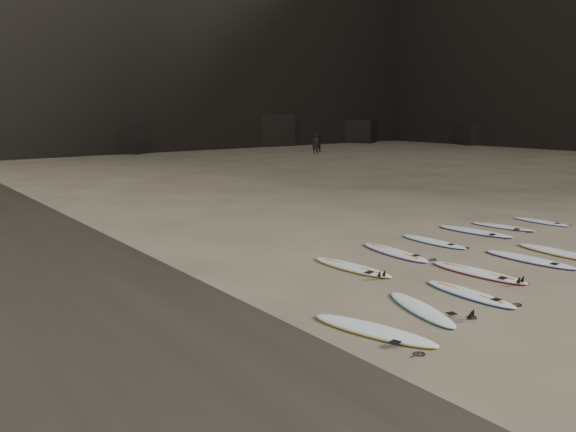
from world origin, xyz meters
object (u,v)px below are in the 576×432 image
surfboard_0 (421,309)px  surfboard_7 (433,241)px  surfboard_1 (469,293)px  surfboard_11 (374,330)px  surfboard_9 (502,226)px  surfboard_5 (352,267)px  surfboard_10 (541,221)px  person_a (316,144)px  person_b (319,144)px  surfboard_4 (560,253)px  surfboard_6 (394,252)px  surfboard_8 (475,231)px  surfboard_2 (478,272)px  surfboard_3 (529,259)px

surfboard_0 → surfboard_7: surfboard_7 is taller
surfboard_0 → surfboard_1: (1.71, -0.03, 0.00)m
surfboard_11 → surfboard_9: bearing=4.5°
surfboard_5 → surfboard_10: (10.18, 0.09, -0.01)m
person_a → surfboard_0: bearing=-86.6°
surfboard_1 → person_b: person_b is taller
surfboard_0 → person_a: bearing=70.4°
surfboard_4 → surfboard_6: surfboard_4 is taller
surfboard_4 → surfboard_8: bearing=84.8°
surfboard_2 → surfboard_5: bearing=129.8°
surfboard_7 → surfboard_9: 3.95m
surfboard_3 → surfboard_7: 3.13m
surfboard_6 → surfboard_8: size_ratio=0.98×
surfboard_3 → surfboard_11: (-7.39, -0.91, -0.00)m
surfboard_11 → surfboard_3: bearing=-8.4°
surfboard_3 → surfboard_6: 3.83m
surfboard_7 → person_a: (20.75, 30.18, 0.92)m
surfboard_1 → surfboard_3: bearing=13.2°
surfboard_8 → person_a: (18.35, 30.10, 0.91)m
surfboard_7 → person_b: size_ratio=1.53×
surfboard_9 → surfboard_10: 2.05m
surfboard_8 → surfboard_3: bearing=-129.1°
surfboard_0 → surfboard_8: bearing=44.6°
surfboard_8 → surfboard_2: bearing=-151.8°
surfboard_5 → surfboard_9: size_ratio=1.13×
surfboard_6 → surfboard_1: bearing=-107.2°
person_b → surfboard_10: bearing=-91.1°
surfboard_6 → surfboard_8: surfboard_8 is taller
surfboard_1 → surfboard_3: 4.07m
surfboard_0 → surfboard_6: (3.25, 3.66, 0.01)m
surfboard_5 → surfboard_6: bearing=4.6°
surfboard_10 → surfboard_4: bearing=-145.0°
surfboard_0 → surfboard_9: same height
surfboard_10 → surfboard_8: bearing=172.2°
surfboard_3 → surfboard_6: (-2.46, 2.94, 0.00)m
surfboard_2 → surfboard_7: surfboard_2 is taller
surfboard_3 → person_b: bearing=55.2°
surfboard_6 → person_a: bearing=58.5°
surfboard_4 → surfboard_6: (-3.90, 3.11, -0.00)m
surfboard_10 → surfboard_11: (-12.96, -3.57, 0.01)m
surfboard_8 → person_b: size_ratio=1.68×
surfboard_2 → surfboard_8: (4.33, 3.03, 0.00)m
surfboard_0 → surfboard_2: size_ratio=0.87×
surfboard_8 → surfboard_0: bearing=-160.0°
surfboard_3 → surfboard_6: same height
surfboard_1 → surfboard_7: surfboard_7 is taller
surfboard_5 → surfboard_11: surfboard_11 is taller
surfboard_3 → person_a: 39.02m
surfboard_3 → surfboard_4: (1.44, -0.17, 0.00)m
surfboard_0 → surfboard_3: size_ratio=0.87×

